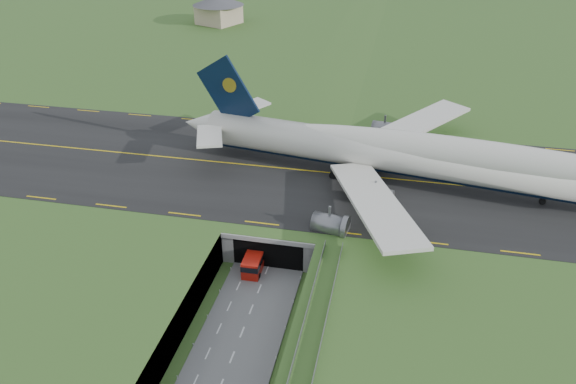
# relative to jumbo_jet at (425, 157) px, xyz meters

# --- Properties ---
(ground) EXTENTS (900.00, 900.00, 0.00)m
(ground) POSITION_rel_jumbo_jet_xyz_m (-24.64, -32.03, -11.91)
(ground) COLOR #375F26
(ground) RESTS_ON ground
(airfield_deck) EXTENTS (800.00, 800.00, 6.00)m
(airfield_deck) POSITION_rel_jumbo_jet_xyz_m (-24.64, -32.03, -8.91)
(airfield_deck) COLOR gray
(airfield_deck) RESTS_ON ground
(trench_road) EXTENTS (12.00, 75.00, 0.20)m
(trench_road) POSITION_rel_jumbo_jet_xyz_m (-24.64, -39.53, -11.81)
(trench_road) COLOR slate
(trench_road) RESTS_ON ground
(taxiway) EXTENTS (800.00, 44.00, 0.18)m
(taxiway) POSITION_rel_jumbo_jet_xyz_m (-24.64, 0.97, -5.82)
(taxiway) COLOR black
(taxiway) RESTS_ON airfield_deck
(tunnel_portal) EXTENTS (17.00, 22.30, 6.00)m
(tunnel_portal) POSITION_rel_jumbo_jet_xyz_m (-24.64, -15.31, -8.58)
(tunnel_portal) COLOR gray
(tunnel_portal) RESTS_ON ground
(guideway) EXTENTS (3.00, 53.00, 7.05)m
(guideway) POSITION_rel_jumbo_jet_xyz_m (-13.64, -51.14, -6.59)
(guideway) COLOR #A8A8A3
(guideway) RESTS_ON ground
(jumbo_jet) EXTENTS (105.78, 65.40, 21.89)m
(jumbo_jet) POSITION_rel_jumbo_jet_xyz_m (0.00, 0.00, 0.00)
(jumbo_jet) COLOR silver
(jumbo_jet) RESTS_ON ground
(shuttle_tram) EXTENTS (3.09, 7.74, 3.13)m
(shuttle_tram) POSITION_rel_jumbo_jet_xyz_m (-26.80, -24.63, -10.19)
(shuttle_tram) COLOR red
(shuttle_tram) RESTS_ON ground
(service_building) EXTENTS (26.63, 26.63, 11.09)m
(service_building) POSITION_rel_jumbo_jet_xyz_m (-80.30, 121.21, 0.66)
(service_building) COLOR #C7AD8F
(service_building) RESTS_ON ground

